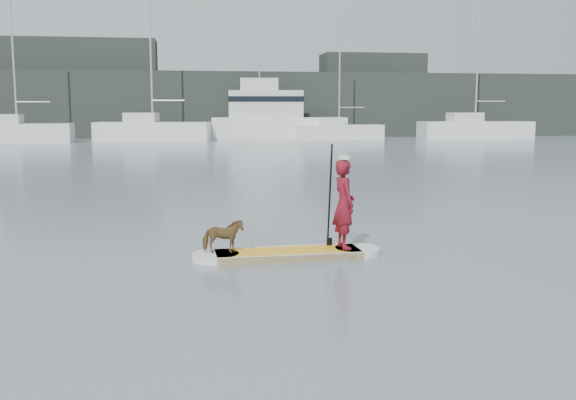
{
  "coord_description": "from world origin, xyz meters",
  "views": [
    {
      "loc": [
        -0.11,
        -8.75,
        2.53
      ],
      "look_at": [
        1.54,
        1.97,
        1.0
      ],
      "focal_mm": 40.0,
      "sensor_mm": 36.0,
      "label": 1
    }
  ],
  "objects": [
    {
      "name": "shore_building_west",
      "position": [
        -10.0,
        54.0,
        4.5
      ],
      "size": [
        14.0,
        4.0,
        9.0
      ],
      "primitive_type": "cube",
      "color": "black",
      "rests_on": "ground"
    },
    {
      "name": "white_cap",
      "position": [
        2.53,
        2.01,
        1.72
      ],
      "size": [
        0.22,
        0.22,
        0.07
      ],
      "primitive_type": "cylinder",
      "color": "silver",
      "rests_on": "paddler"
    },
    {
      "name": "paddleboard",
      "position": [
        1.54,
        1.97,
        0.06
      ],
      "size": [
        3.3,
        0.89,
        0.12
      ],
      "rotation": [
        0.0,
        0.0,
        0.03
      ],
      "color": "yellow",
      "rests_on": "ground"
    },
    {
      "name": "sailboat_f",
      "position": [
        24.46,
        44.29,
        0.97
      ],
      "size": [
        9.69,
        3.09,
        14.42
      ],
      "rotation": [
        0.0,
        0.0,
        -0.03
      ],
      "color": "silver",
      "rests_on": "ground"
    },
    {
      "name": "sailboat_e",
      "position": [
        12.4,
        44.62,
        0.76
      ],
      "size": [
        7.36,
        2.57,
        10.59
      ],
      "rotation": [
        0.0,
        0.0,
        0.03
      ],
      "color": "silver",
      "rests_on": "ground"
    },
    {
      "name": "sailboat_d",
      "position": [
        -3.13,
        45.16,
        0.97
      ],
      "size": [
        9.55,
        4.24,
        13.59
      ],
      "rotation": [
        0.0,
        0.0,
        -0.15
      ],
      "color": "silver",
      "rests_on": "ground"
    },
    {
      "name": "motor_yacht_a",
      "position": [
        7.17,
        46.94,
        1.94
      ],
      "size": [
        11.84,
        4.91,
        6.9
      ],
      "rotation": [
        0.0,
        0.0,
        -0.12
      ],
      "color": "silver",
      "rests_on": "ground"
    },
    {
      "name": "shore_building_east",
      "position": [
        18.0,
        54.0,
        4.0
      ],
      "size": [
        10.0,
        4.0,
        8.0
      ],
      "primitive_type": "cube",
      "color": "black",
      "rests_on": "ground"
    },
    {
      "name": "ground",
      "position": [
        0.0,
        0.0,
        0.0
      ],
      "size": [
        140.0,
        140.0,
        0.0
      ],
      "primitive_type": "plane",
      "color": "slate",
      "rests_on": "ground"
    },
    {
      "name": "paddle",
      "position": [
        2.33,
        2.26,
        0.8
      ],
      "size": [
        0.1,
        0.3,
        2.0
      ],
      "rotation": [
        0.0,
        0.0,
        0.03
      ],
      "color": "black",
      "rests_on": "ground"
    },
    {
      "name": "sailboat_c",
      "position": [
        -13.41,
        44.05,
        0.87
      ],
      "size": [
        8.24,
        2.88,
        11.76
      ],
      "rotation": [
        0.0,
        0.0,
        0.02
      ],
      "color": "silver",
      "rests_on": "ground"
    },
    {
      "name": "dog",
      "position": [
        0.42,
        1.94,
        0.41
      ],
      "size": [
        0.7,
        0.34,
        0.58
      ],
      "primitive_type": "imported",
      "rotation": [
        0.0,
        0.0,
        1.62
      ],
      "color": "brown",
      "rests_on": "paddleboard"
    },
    {
      "name": "shore_mass",
      "position": [
        0.0,
        53.0,
        3.0
      ],
      "size": [
        90.0,
        6.0,
        6.0
      ],
      "primitive_type": "cube",
      "color": "black",
      "rests_on": "ground"
    },
    {
      "name": "paddler",
      "position": [
        2.53,
        2.01,
        0.9
      ],
      "size": [
        0.44,
        0.61,
        1.56
      ],
      "primitive_type": "imported",
      "rotation": [
        0.0,
        0.0,
        1.7
      ],
      "color": "maroon",
      "rests_on": "paddleboard"
    }
  ]
}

